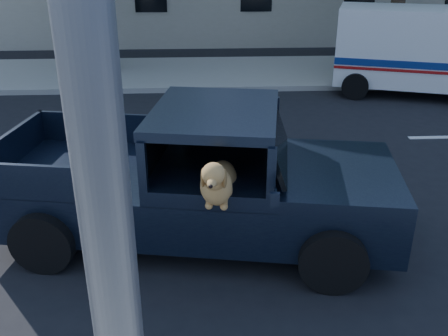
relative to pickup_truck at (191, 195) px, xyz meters
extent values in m
plane|color=black|center=(1.43, 0.23, -0.64)|extent=(120.00, 120.00, 0.00)
cube|color=gray|center=(1.43, 9.43, -0.57)|extent=(60.00, 4.00, 0.15)
cylinder|color=#332619|center=(-2.57, 9.83, 1.56)|extent=(0.44, 0.44, 4.40)
cylinder|color=#332619|center=(6.43, 9.83, 1.56)|extent=(0.44, 0.44, 4.40)
cube|color=black|center=(0.09, 0.01, 0.00)|extent=(5.58, 2.90, 0.67)
cube|color=black|center=(1.95, -0.31, 0.42)|extent=(1.85, 2.27, 0.16)
cube|color=black|center=(0.34, -0.03, 1.20)|extent=(1.89, 2.20, 0.12)
cube|color=black|center=(1.16, -0.17, 0.84)|extent=(0.55, 1.78, 0.58)
cube|color=black|center=(0.46, -0.52, 0.19)|extent=(0.65, 0.65, 0.39)
cube|color=black|center=(0.93, -1.43, 0.66)|extent=(0.11, 0.07, 0.16)
cube|color=silver|center=(6.01, 7.01, -0.10)|extent=(4.56, 3.11, 0.50)
cube|color=silver|center=(5.64, 7.14, 0.90)|extent=(3.81, 2.86, 1.49)
cube|color=navy|center=(5.33, 6.23, 0.35)|extent=(3.22, 1.08, 0.18)
cube|color=#9E0F0F|center=(5.33, 6.23, 0.19)|extent=(3.22, 1.08, 0.07)
cube|color=yellow|center=(-0.32, -3.91, 1.48)|extent=(0.17, 0.03, 0.42)
camera|label=1|loc=(0.13, -6.14, 3.19)|focal=40.00mm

